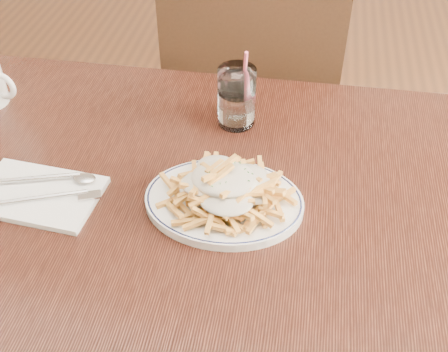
% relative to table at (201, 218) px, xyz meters
% --- Properties ---
extents(table, '(1.20, 0.80, 0.75)m').
position_rel_table_xyz_m(table, '(0.00, 0.00, 0.00)').
color(table, black).
rests_on(table, ground).
extents(chair_far, '(0.49, 0.49, 1.02)m').
position_rel_table_xyz_m(chair_far, '(0.03, 0.66, -0.09)').
color(chair_far, black).
rests_on(chair_far, ground).
extents(fries_plate, '(0.30, 0.26, 0.02)m').
position_rel_table_xyz_m(fries_plate, '(0.05, -0.04, 0.09)').
color(fries_plate, white).
rests_on(fries_plate, table).
extents(loaded_fries, '(0.24, 0.21, 0.06)m').
position_rel_table_xyz_m(loaded_fries, '(0.05, -0.04, 0.13)').
color(loaded_fries, gold).
rests_on(loaded_fries, fries_plate).
extents(napkin, '(0.23, 0.16, 0.01)m').
position_rel_table_xyz_m(napkin, '(-0.28, -0.07, 0.08)').
color(napkin, white).
rests_on(napkin, table).
extents(cutlery, '(0.21, 0.14, 0.01)m').
position_rel_table_xyz_m(cutlery, '(-0.28, -0.06, 0.09)').
color(cutlery, silver).
rests_on(cutlery, napkin).
extents(water_glass, '(0.08, 0.08, 0.17)m').
position_rel_table_xyz_m(water_glass, '(0.04, 0.22, 0.13)').
color(water_glass, white).
rests_on(water_glass, table).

